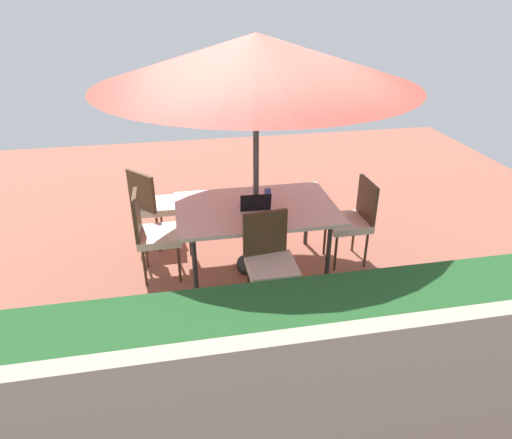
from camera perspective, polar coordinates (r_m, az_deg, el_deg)
ground_plane at (r=5.21m, az=0.00°, el=-6.05°), size 10.00×10.00×0.02m
hedge_row at (r=3.29m, az=7.13°, el=-17.98°), size 6.30×0.67×1.04m
dining_table at (r=4.85m, az=0.00°, el=1.04°), size 1.71×1.11×0.76m
patio_umbrella at (r=4.39m, az=0.00°, el=19.46°), size 3.05×3.05×2.49m
chair_east at (r=4.90m, az=-12.85°, el=-1.43°), size 0.46×0.46×0.98m
chair_southeast at (r=5.55m, az=-12.87°, el=2.07°), size 0.59×0.58×0.98m
chair_west at (r=5.17m, az=12.12°, el=0.26°), size 0.46×0.46×0.98m
chair_north at (r=4.31m, az=1.76°, el=-4.96°), size 0.47×0.48×0.98m
laptop at (r=4.74m, az=-0.14°, el=1.72°), size 0.33×0.26×0.21m
cup at (r=5.07m, az=1.49°, el=3.41°), size 0.07×0.07×0.08m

